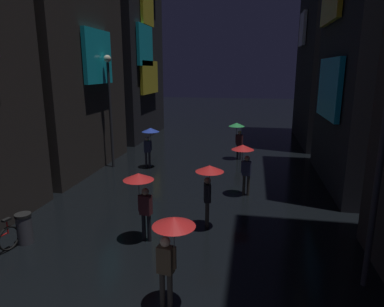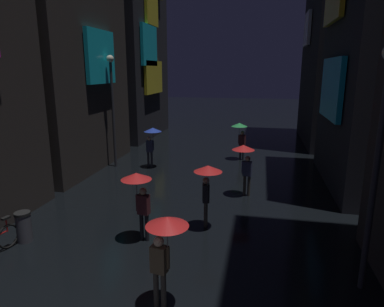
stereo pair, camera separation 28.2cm
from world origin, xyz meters
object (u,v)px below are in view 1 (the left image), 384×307
object	(u,v)px
pedestrian_near_crossing_red	(244,156)
streetlamp_right_near	(383,144)
pedestrian_midstreet_centre_green	(238,131)
streetlamp_left_far	(110,99)
pedestrian_far_right_blue	(150,137)
pedestrian_midstreet_left_red	(171,237)
pedestrian_foreground_left_red	(209,179)
trash_bin	(24,228)
pedestrian_foreground_right_red	(141,188)

from	to	relation	value
pedestrian_near_crossing_red	streetlamp_right_near	xyz separation A→B (m)	(3.07, -5.62, 1.80)
pedestrian_midstreet_centre_green	streetlamp_left_far	size ratio (longest dim) A/B	0.37
pedestrian_near_crossing_red	pedestrian_far_right_blue	world-z (taller)	same
pedestrian_far_right_blue	streetlamp_left_far	bearing A→B (deg)	-174.76
pedestrian_midstreet_left_red	pedestrian_far_right_blue	size ratio (longest dim) A/B	1.00
pedestrian_midstreet_left_red	pedestrian_far_right_blue	distance (m)	11.07
pedestrian_foreground_left_red	pedestrian_far_right_blue	xyz separation A→B (m)	(-3.92, 6.43, 0.00)
streetlamp_left_far	streetlamp_right_near	distance (m)	13.24
pedestrian_midstreet_centre_green	pedestrian_foreground_left_red	bearing A→B (deg)	-92.99
pedestrian_midstreet_left_red	streetlamp_right_near	distance (m)	4.96
trash_bin	streetlamp_right_near	bearing A→B (deg)	-2.56
pedestrian_midstreet_centre_green	pedestrian_far_right_blue	distance (m)	5.09
streetlamp_right_near	trash_bin	xyz separation A→B (m)	(-9.30, 0.42, -3.00)
pedestrian_foreground_left_red	pedestrian_midstreet_centre_green	distance (m)	9.00
pedestrian_midstreet_left_red	pedestrian_foreground_left_red	bearing A→B (deg)	86.28
pedestrian_midstreet_centre_green	streetlamp_right_near	world-z (taller)	streetlamp_right_near
pedestrian_midstreet_left_red	pedestrian_foreground_left_red	world-z (taller)	same
pedestrian_near_crossing_red	pedestrian_midstreet_left_red	size ratio (longest dim) A/B	1.00
pedestrian_midstreet_left_red	pedestrian_far_right_blue	world-z (taller)	same
pedestrian_near_crossing_red	pedestrian_midstreet_left_red	bearing A→B (deg)	-99.99
pedestrian_midstreet_centre_green	streetlamp_left_far	world-z (taller)	streetlamp_left_far
streetlamp_left_far	pedestrian_midstreet_centre_green	bearing A→B (deg)	23.28
pedestrian_foreground_right_red	pedestrian_near_crossing_red	bearing A→B (deg)	57.31
pedestrian_foreground_right_red	pedestrian_foreground_left_red	bearing A→B (deg)	34.06
pedestrian_foreground_right_red	pedestrian_far_right_blue	world-z (taller)	same
pedestrian_foreground_right_red	streetlamp_right_near	xyz separation A→B (m)	(5.92, -1.19, 1.80)
streetlamp_left_far	pedestrian_far_right_blue	bearing A→B (deg)	5.24
pedestrian_foreground_left_red	trash_bin	xyz separation A→B (m)	(-5.22, -2.01, -1.20)
pedestrian_foreground_left_red	streetlamp_left_far	distance (m)	8.81
pedestrian_far_right_blue	streetlamp_right_near	distance (m)	12.07
pedestrian_midstreet_left_red	streetlamp_left_far	distance (m)	11.87
pedestrian_midstreet_centre_green	trash_bin	bearing A→B (deg)	-117.33
streetlamp_right_near	pedestrian_far_right_blue	bearing A→B (deg)	132.13
pedestrian_midstreet_centre_green	pedestrian_far_right_blue	world-z (taller)	same
pedestrian_foreground_left_red	pedestrian_far_right_blue	bearing A→B (deg)	121.41
pedestrian_midstreet_centre_green	streetlamp_right_near	bearing A→B (deg)	-72.43
pedestrian_midstreet_left_red	streetlamp_left_far	xyz separation A→B (m)	(-5.65, 10.26, 1.90)
pedestrian_midstreet_left_red	trash_bin	size ratio (longest dim) A/B	2.28
pedestrian_midstreet_centre_green	streetlamp_right_near	xyz separation A→B (m)	(3.61, -11.42, 1.80)
pedestrian_near_crossing_red	streetlamp_left_far	size ratio (longest dim) A/B	0.37
pedestrian_foreground_right_red	streetlamp_left_far	size ratio (longest dim) A/B	0.37
pedestrian_midstreet_left_red	streetlamp_right_near	world-z (taller)	streetlamp_right_near
pedestrian_midstreet_centre_green	trash_bin	world-z (taller)	pedestrian_midstreet_centre_green
pedestrian_foreground_right_red	trash_bin	distance (m)	3.67
streetlamp_left_far	streetlamp_right_near	bearing A→B (deg)	-40.93
pedestrian_midstreet_left_red	pedestrian_far_right_blue	xyz separation A→B (m)	(-3.66, 10.45, 0.00)
streetlamp_left_far	trash_bin	distance (m)	8.85
pedestrian_midstreet_left_red	pedestrian_near_crossing_red	bearing A→B (deg)	80.01
trash_bin	streetlamp_left_far	bearing A→B (deg)	94.85
pedestrian_far_right_blue	streetlamp_left_far	size ratio (longest dim) A/B	0.37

